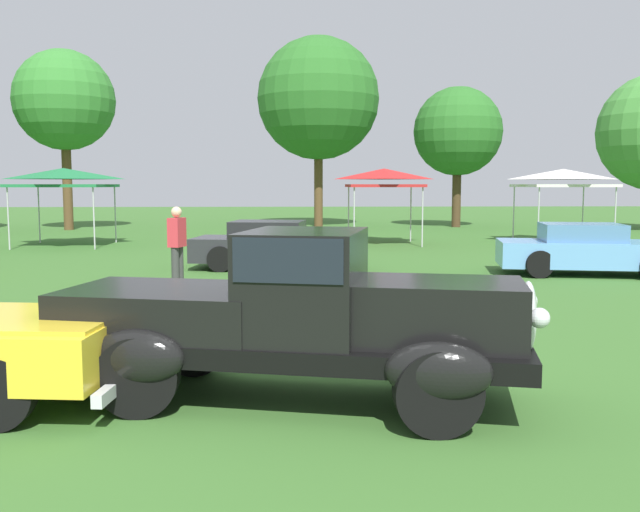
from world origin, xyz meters
The scene contains 11 objects.
ground_plane centered at (0.00, 0.00, 0.00)m, with size 120.00×120.00×0.00m, color #386628.
feature_pickup_truck centered at (0.25, -0.35, 0.87)m, with size 4.82×2.57×1.70m.
show_car_charcoal centered at (-0.28, 10.51, 0.60)m, with size 4.27×2.28×1.22m.
show_car_skyblue centered at (7.21, 9.03, 0.60)m, with size 4.37×2.42×1.22m.
spectator_between_cars centered at (-2.16, 7.30, 0.91)m, with size 0.35×0.45×1.69m.
canopy_tent_left_field centered at (-7.71, 17.44, 2.42)m, with size 3.09×3.09×2.71m.
canopy_tent_center_field centered at (3.50, 17.64, 2.42)m, with size 2.61×2.61×2.71m.
canopy_tent_right_field centered at (10.14, 18.07, 2.42)m, with size 3.02×3.02×2.71m.
treeline_mid_left centered at (-10.37, 26.17, 6.02)m, with size 4.64×4.64×8.37m.
treeline_center centered at (1.56, 28.38, 6.43)m, with size 6.14×6.14×9.52m.
treeline_mid_right centered at (8.49, 27.65, 4.76)m, with size 4.41×4.41×6.99m.
Camera 1 is at (0.22, -7.08, 2.15)m, focal length 38.94 mm.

